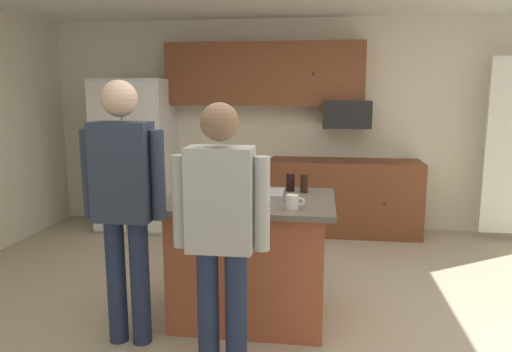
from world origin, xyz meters
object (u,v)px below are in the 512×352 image
refrigerator (136,155)px  glass_stout_tall (290,182)px  tumbler_amber (219,181)px  mug_ceramic_white (293,202)px  microwave_over_range (347,114)px  kitchen_island (251,257)px  person_guest_left (221,225)px  glass_pilsner (304,183)px  glass_short_whisky (199,194)px  mug_blue_stoneware (216,200)px  serving_tray (254,194)px  person_guest_right (124,195)px

refrigerator → glass_stout_tall: refrigerator is taller
refrigerator → tumbler_amber: 2.52m
mug_ceramic_white → glass_stout_tall: 0.59m
microwave_over_range → kitchen_island: bearing=-108.6°
person_guest_left → glass_pilsner: person_guest_left is taller
glass_short_whisky → mug_ceramic_white: glass_short_whisky is taller
mug_blue_stoneware → serving_tray: 0.41m
glass_short_whisky → serving_tray: bearing=34.7°
person_guest_right → person_guest_left: bearing=-56.5°
tumbler_amber → glass_stout_tall: bearing=6.9°
person_guest_right → tumbler_amber: person_guest_right is taller
person_guest_right → glass_pilsner: bearing=0.7°
tumbler_amber → microwave_over_range: bearing=63.0°
glass_stout_tall → serving_tray: (-0.26, -0.24, -0.05)m
person_guest_left → mug_ceramic_white: person_guest_left is taller
kitchen_island → glass_pilsner: glass_pilsner is taller
glass_pilsner → glass_stout_tall: bearing=161.3°
person_guest_left → person_guest_right: person_guest_right is taller
refrigerator → kitchen_island: (1.80, -2.26, -0.46)m
refrigerator → serving_tray: bearing=-50.2°
glass_short_whisky → tumbler_amber: bearing=83.2°
refrigerator → mug_blue_stoneware: 3.01m
glass_pilsner → serving_tray: size_ratio=0.33×
person_guest_right → mug_blue_stoneware: (0.57, 0.21, -0.06)m
mug_ceramic_white → serving_tray: mug_ceramic_white is taller
refrigerator → tumbler_amber: refrigerator is taller
person_guest_left → mug_blue_stoneware: (-0.15, 0.53, 0.03)m
microwave_over_range → glass_pilsner: 2.19m
microwave_over_range → mug_ceramic_white: microwave_over_range is taller
tumbler_amber → glass_pilsner: 0.68m
person_guest_right → glass_pilsner: size_ratio=12.53×
glass_short_whisky → person_guest_right: bearing=-144.1°
glass_short_whisky → glass_stout_tall: (0.62, 0.49, 0.01)m
glass_pilsner → person_guest_right: bearing=-146.6°
kitchen_island → glass_pilsner: size_ratio=8.69×
glass_short_whisky → glass_pilsner: bearing=31.9°
microwave_over_range → person_guest_right: person_guest_right is taller
person_guest_left → glass_stout_tall: 1.17m
microwave_over_range → serving_tray: size_ratio=1.27×
microwave_over_range → glass_short_whisky: 2.84m
mug_blue_stoneware → glass_stout_tall: bearing=51.2°
person_guest_right → tumbler_amber: 0.88m
serving_tray → refrigerator: bearing=129.8°
person_guest_right → tumbler_amber: bearing=24.2°
glass_short_whisky → microwave_over_range: bearing=66.0°
mug_ceramic_white → glass_pilsner: (0.06, 0.55, 0.02)m
microwave_over_range → glass_pilsner: bearing=-101.0°
mug_blue_stoneware → mug_ceramic_white: bearing=0.0°
person_guest_left → mug_blue_stoneware: person_guest_left is taller
microwave_over_range → person_guest_left: person_guest_left is taller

